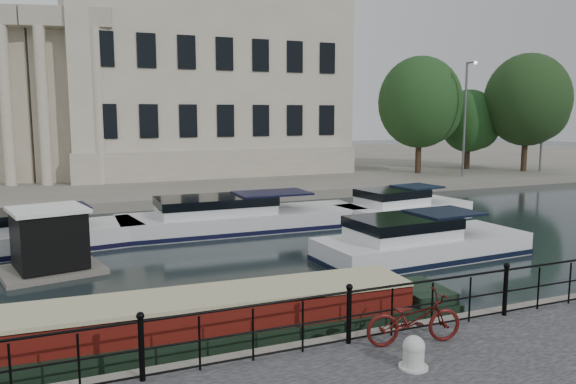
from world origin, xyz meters
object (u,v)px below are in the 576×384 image
(bicycle, at_px, (414,318))
(mooring_bollard, at_px, (414,353))
(harbour_hut, at_px, (49,244))
(narrowboat, at_px, (170,336))

(bicycle, height_order, mooring_bollard, bicycle)
(harbour_hut, bearing_deg, bicycle, -69.35)
(narrowboat, bearing_deg, bicycle, -29.50)
(narrowboat, bearing_deg, harbour_hut, 110.13)
(bicycle, xyz_separation_m, harbour_hut, (-6.59, 10.26, -0.11))
(narrowboat, height_order, harbour_hut, harbour_hut)
(bicycle, relative_size, mooring_bollard, 3.30)
(bicycle, height_order, harbour_hut, harbour_hut)
(mooring_bollard, relative_size, narrowboat, 0.04)
(bicycle, bearing_deg, mooring_bollard, 154.76)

